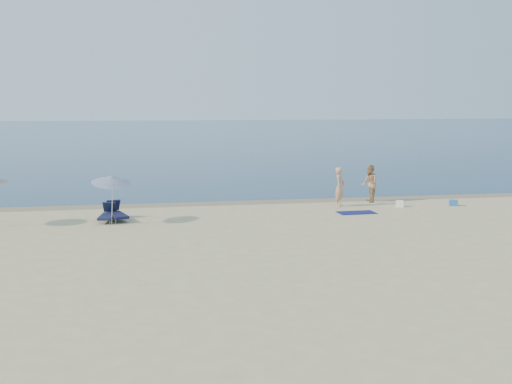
# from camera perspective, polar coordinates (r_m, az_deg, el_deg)

# --- Properties ---
(ground) EXTENTS (160.00, 160.00, 0.00)m
(ground) POSITION_cam_1_polar(r_m,az_deg,el_deg) (15.33, 18.99, -11.66)
(ground) COLOR #CFBD8A
(ground) RESTS_ON ground
(sea) EXTENTS (240.00, 160.00, 0.01)m
(sea) POSITION_cam_1_polar(r_m,az_deg,el_deg) (112.83, -7.09, 5.28)
(sea) COLOR #0B2847
(sea) RESTS_ON ground
(wet_sand_strip) EXTENTS (240.00, 1.60, 0.00)m
(wet_sand_strip) POSITION_cam_1_polar(r_m,az_deg,el_deg) (33.10, 2.16, -0.83)
(wet_sand_strip) COLOR #847254
(wet_sand_strip) RESTS_ON ground
(person_left) EXTENTS (0.78, 0.85, 1.94)m
(person_left) POSITION_cam_1_polar(r_m,az_deg,el_deg) (31.62, 7.47, 0.47)
(person_left) COLOR tan
(person_left) RESTS_ON ground
(person_right) EXTENTS (0.84, 1.02, 1.92)m
(person_right) POSITION_cam_1_polar(r_m,az_deg,el_deg) (33.22, 10.07, 0.75)
(person_right) COLOR tan
(person_right) RESTS_ON ground
(beach_towel) EXTENTS (1.74, 1.00, 0.03)m
(beach_towel) POSITION_cam_1_polar(r_m,az_deg,el_deg) (29.95, 8.93, -1.82)
(beach_towel) COLOR #0F134D
(beach_towel) RESTS_ON ground
(white_bag) EXTENTS (0.45, 0.42, 0.31)m
(white_bag) POSITION_cam_1_polar(r_m,az_deg,el_deg) (32.08, 12.65, -1.02)
(white_bag) COLOR white
(white_bag) RESTS_ON ground
(blue_cooler) EXTENTS (0.49, 0.42, 0.29)m
(blue_cooler) POSITION_cam_1_polar(r_m,az_deg,el_deg) (33.11, 17.14, -0.92)
(blue_cooler) COLOR blue
(blue_cooler) RESTS_ON ground
(umbrella_near) EXTENTS (2.08, 2.10, 2.21)m
(umbrella_near) POSITION_cam_1_polar(r_m,az_deg,el_deg) (27.42, -12.70, 1.08)
(umbrella_near) COLOR silver
(umbrella_near) RESTS_ON ground
(lounger_left) EXTENTS (1.07, 1.93, 0.81)m
(lounger_left) POSITION_cam_1_polar(r_m,az_deg,el_deg) (28.40, -12.28, -1.86)
(lounger_left) COLOR #131536
(lounger_left) RESTS_ON ground
(lounger_right) EXTENTS (0.78, 1.77, 0.75)m
(lounger_right) POSITION_cam_1_polar(r_m,az_deg,el_deg) (28.26, -13.08, -1.98)
(lounger_right) COLOR #151C3B
(lounger_right) RESTS_ON ground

